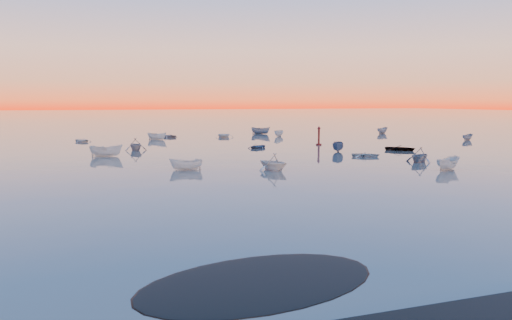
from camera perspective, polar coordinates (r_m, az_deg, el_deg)
name	(u,v)px	position (r m, az deg, el deg)	size (l,w,h in m)	color
ground	(142,131)	(117.02, -12.87, 3.24)	(600.00, 600.00, 0.00)	#615951
mud_lobes	(443,278)	(20.97, 20.55, -12.54)	(140.00, 6.00, 0.07)	black
moored_fleet	(181,150)	(70.62, -8.61, 1.15)	(124.00, 58.00, 1.20)	silver
boat_near_center	(448,170)	(53.12, 21.04, -1.05)	(3.74, 1.58, 1.29)	silver
boat_near_right	(273,170)	(49.47, 1.97, -1.15)	(3.68, 1.66, 1.29)	silver
channel_marker	(319,137)	(78.21, 7.19, 2.60)	(0.87, 0.87, 3.09)	#410E0F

